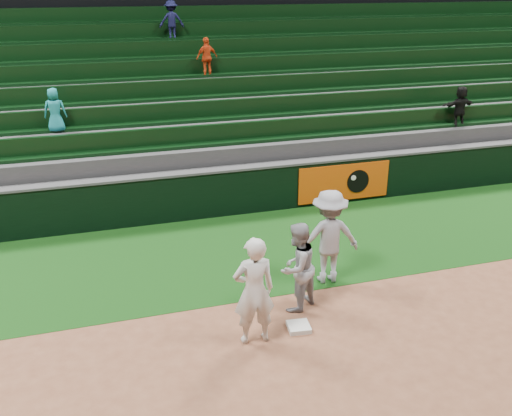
{
  "coord_description": "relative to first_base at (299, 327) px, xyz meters",
  "views": [
    {
      "loc": [
        -3.46,
        -8.11,
        5.73
      ],
      "look_at": [
        -0.29,
        2.3,
        1.3
      ],
      "focal_mm": 40.0,
      "sensor_mm": 36.0,
      "label": 1
    }
  ],
  "objects": [
    {
      "name": "stadium_seating",
      "position": [
        0.28,
        9.22,
        1.66
      ],
      "size": [
        36.0,
        5.95,
        5.07
      ],
      "color": "#313134",
      "rests_on": "ground"
    },
    {
      "name": "baserunner",
      "position": [
        0.2,
        0.68,
        0.81
      ],
      "size": [
        1.04,
        0.99,
        1.7
      ],
      "primitive_type": "imported",
      "rotation": [
        0.0,
        0.0,
        3.72
      ],
      "color": "#95969F",
      "rests_on": "ground"
    },
    {
      "name": "base_coach",
      "position": [
        1.16,
        1.46,
        0.93
      ],
      "size": [
        1.32,
        0.85,
        1.93
      ],
      "primitive_type": "imported",
      "rotation": [
        0.0,
        0.0,
        3.03
      ],
      "color": "#9698A3",
      "rests_on": "foul_grass"
    },
    {
      "name": "first_base",
      "position": [
        0.0,
        0.0,
        0.0
      ],
      "size": [
        0.42,
        0.42,
        0.09
      ],
      "primitive_type": "cube",
      "rotation": [
        0.0,
        0.0,
        -0.12
      ],
      "color": "silver",
      "rests_on": "ground"
    },
    {
      "name": "foul_grass",
      "position": [
        0.29,
        3.25,
        -0.04
      ],
      "size": [
        36.0,
        4.2,
        0.01
      ],
      "primitive_type": "cube",
      "color": "#0D330C",
      "rests_on": "ground"
    },
    {
      "name": "ground",
      "position": [
        0.29,
        0.25,
        -0.04
      ],
      "size": [
        70.0,
        70.0,
        0.0
      ],
      "primitive_type": "plane",
      "color": "brown",
      "rests_on": "ground"
    },
    {
      "name": "field_wall",
      "position": [
        0.31,
        5.45,
        0.59
      ],
      "size": [
        36.0,
        0.45,
        1.25
      ],
      "color": "black",
      "rests_on": "ground"
    },
    {
      "name": "first_baseman",
      "position": [
        -0.85,
        -0.09,
        0.92
      ],
      "size": [
        0.71,
        0.47,
        1.92
      ],
      "primitive_type": "imported",
      "rotation": [
        0.0,
        0.0,
        3.12
      ],
      "color": "silver",
      "rests_on": "ground"
    }
  ]
}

